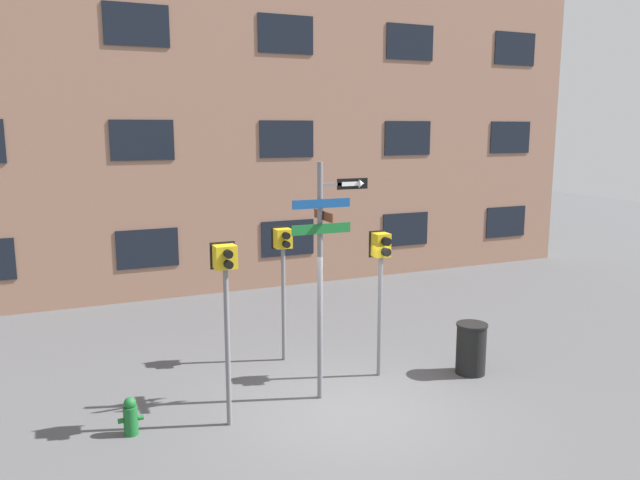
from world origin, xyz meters
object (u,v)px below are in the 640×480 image
object	(u,v)px
fire_hydrant	(131,417)
pedestrian_signal_left	(226,285)
trash_bin	(471,348)
pedestrian_signal_across	(283,257)
street_sign_pole	(324,260)
pedestrian_signal_right	(381,264)

from	to	relation	value
fire_hydrant	pedestrian_signal_left	bearing A→B (deg)	-11.30
fire_hydrant	trash_bin	xyz separation A→B (m)	(6.23, -0.10, 0.20)
pedestrian_signal_across	fire_hydrant	xyz separation A→B (m)	(-3.22, -1.98, -1.83)
street_sign_pole	pedestrian_signal_left	size ratio (longest dim) A/B	1.40
street_sign_pole	pedestrian_signal_across	bearing A→B (deg)	90.33
pedestrian_signal_across	trash_bin	xyz separation A→B (m)	(3.01, -2.07, -1.62)
fire_hydrant	trash_bin	size ratio (longest dim) A/B	0.61
pedestrian_signal_right	trash_bin	bearing A→B (deg)	-20.22
street_sign_pole	pedestrian_signal_right	world-z (taller)	street_sign_pole
pedestrian_signal_right	trash_bin	size ratio (longest dim) A/B	2.81
street_sign_pole	fire_hydrant	xyz separation A→B (m)	(-3.23, -0.04, -2.15)
street_sign_pole	pedestrian_signal_left	xyz separation A→B (m)	(-1.78, -0.33, -0.18)
trash_bin	pedestrian_signal_left	bearing A→B (deg)	-177.65
street_sign_pole	pedestrian_signal_left	distance (m)	1.81
street_sign_pole	trash_bin	xyz separation A→B (m)	(3.00, -0.13, -1.95)
pedestrian_signal_left	pedestrian_signal_right	world-z (taller)	pedestrian_signal_left
pedestrian_signal_left	pedestrian_signal_across	distance (m)	2.88
pedestrian_signal_across	pedestrian_signal_left	bearing A→B (deg)	-127.87
pedestrian_signal_left	street_sign_pole	bearing A→B (deg)	10.53
pedestrian_signal_right	fire_hydrant	xyz separation A→B (m)	(-4.59, -0.51, -1.86)
street_sign_pole	trash_bin	size ratio (longest dim) A/B	4.16
trash_bin	pedestrian_signal_right	bearing A→B (deg)	159.78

